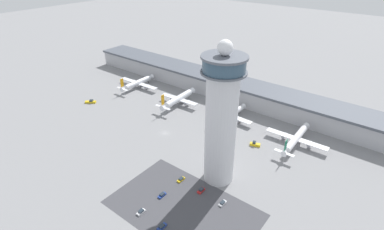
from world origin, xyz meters
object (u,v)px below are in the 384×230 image
at_px(airplane_gate_bravo, 178,99).
at_px(service_truck_fuel, 255,144).
at_px(car_blue_compact, 201,190).
at_px(service_truck_catering, 91,102).
at_px(car_grey_coupe, 223,203).
at_px(control_tower, 221,118).
at_px(car_red_hatchback, 141,212).
at_px(car_black_suv, 162,227).
at_px(car_navy_sedan, 162,195).
at_px(car_maroon_suv, 181,179).
at_px(airplane_gate_alpha, 138,83).
at_px(airplane_gate_charlie, 230,115).
at_px(airplane_gate_delta, 296,139).

height_order(airplane_gate_bravo, service_truck_fuel, airplane_gate_bravo).
bearing_deg(car_blue_compact, service_truck_catering, 168.34).
bearing_deg(car_grey_coupe, service_truck_fuel, 101.26).
height_order(control_tower, car_red_hatchback, control_tower).
height_order(control_tower, car_blue_compact, control_tower).
height_order(airplane_gate_bravo, car_black_suv, airplane_gate_bravo).
xyz_separation_m(airplane_gate_bravo, car_red_hatchback, (53.52, -88.83, -4.14)).
height_order(car_navy_sedan, car_red_hatchback, car_red_hatchback).
distance_m(service_truck_fuel, car_black_suv, 76.15).
relative_size(service_truck_catering, car_red_hatchback, 1.90).
xyz_separation_m(airplane_gate_bravo, car_maroon_suv, (53.83, -62.19, -4.18)).
bearing_deg(car_grey_coupe, airplane_gate_alpha, 151.97).
bearing_deg(car_navy_sedan, airplane_gate_bravo, 125.34).
height_order(service_truck_fuel, car_navy_sedan, service_truck_fuel).
relative_size(car_grey_coupe, car_maroon_suv, 0.96).
bearing_deg(airplane_gate_alpha, car_red_hatchback, -42.74).
height_order(airplane_gate_bravo, car_maroon_suv, airplane_gate_bravo).
xyz_separation_m(control_tower, car_blue_compact, (-0.80, -13.23, -33.21)).
height_order(service_truck_catering, car_maroon_suv, service_truck_catering).
bearing_deg(car_navy_sedan, car_blue_compact, 47.32).
relative_size(car_blue_compact, car_grey_coupe, 1.02).
height_order(car_red_hatchback, car_maroon_suv, car_red_hatchback).
bearing_deg(service_truck_catering, car_red_hatchback, -25.58).
bearing_deg(car_red_hatchback, airplane_gate_alpha, 137.26).
relative_size(control_tower, airplane_gate_alpha, 1.78).
relative_size(control_tower, car_red_hatchback, 17.04).
distance_m(airplane_gate_charlie, car_blue_compact, 69.82).
bearing_deg(service_truck_fuel, service_truck_catering, -168.58).
bearing_deg(airplane_gate_bravo, airplane_gate_alpha, 175.56).
bearing_deg(service_truck_catering, control_tower, -5.44).
bearing_deg(car_black_suv, service_truck_catering, 156.69).
relative_size(airplane_gate_bravo, car_maroon_suv, 8.33).
xyz_separation_m(control_tower, car_navy_sedan, (-13.23, -26.70, -33.27)).
height_order(airplane_gate_charlie, car_grey_coupe, airplane_gate_charlie).
bearing_deg(car_grey_coupe, car_red_hatchback, -134.07).
relative_size(airplane_gate_charlie, car_black_suv, 8.02).
distance_m(car_blue_compact, car_maroon_suv, 12.36).
height_order(airplane_gate_delta, service_truck_fuel, airplane_gate_delta).
relative_size(service_truck_catering, car_grey_coupe, 1.81).
bearing_deg(car_blue_compact, car_maroon_suv, 179.34).
distance_m(airplane_gate_charlie, airplane_gate_delta, 44.96).
bearing_deg(car_grey_coupe, airplane_gate_delta, 82.89).
bearing_deg(control_tower, car_black_suv, -91.52).
bearing_deg(car_maroon_suv, service_truck_catering, 167.11).
distance_m(service_truck_catering, car_red_hatchback, 118.58).
distance_m(airplane_gate_bravo, airplane_gate_delta, 86.67).
height_order(airplane_gate_delta, car_blue_compact, airplane_gate_delta).
distance_m(airplane_gate_charlie, car_black_suv, 95.24).
xyz_separation_m(car_grey_coupe, car_black_suv, (-12.63, -26.10, -0.03)).
distance_m(car_red_hatchback, car_maroon_suv, 26.64).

